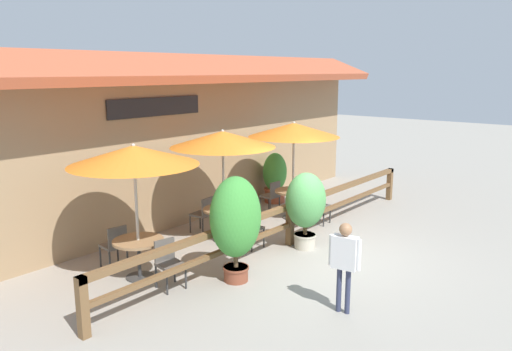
# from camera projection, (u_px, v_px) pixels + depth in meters

# --- Properties ---
(ground_plane) EXTENTS (60.00, 60.00, 0.00)m
(ground_plane) POSITION_uv_depth(u_px,v_px,m) (330.00, 255.00, 10.50)
(ground_plane) COLOR gray
(building_facade) EXTENTS (14.28, 1.49, 4.23)m
(building_facade) POSITION_uv_depth(u_px,v_px,m) (192.00, 137.00, 12.60)
(building_facade) COLOR #997A56
(building_facade) RESTS_ON ground
(patio_railing) EXTENTS (10.40, 0.14, 0.95)m
(patio_railing) POSITION_uv_depth(u_px,v_px,m) (290.00, 215.00, 11.01)
(patio_railing) COLOR brown
(patio_railing) RESTS_ON ground
(patio_umbrella_near) EXTENTS (2.34, 2.34, 2.55)m
(patio_umbrella_near) POSITION_uv_depth(u_px,v_px,m) (134.00, 155.00, 8.90)
(patio_umbrella_near) COLOR #B7B2A8
(patio_umbrella_near) RESTS_ON ground
(dining_table_near) EXTENTS (0.95, 0.95, 0.75)m
(dining_table_near) POSITION_uv_depth(u_px,v_px,m) (139.00, 247.00, 9.26)
(dining_table_near) COLOR olive
(dining_table_near) RESTS_ON ground
(chair_near_streetside) EXTENTS (0.49, 0.49, 0.87)m
(chair_near_streetside) POSITION_uv_depth(u_px,v_px,m) (168.00, 261.00, 8.87)
(chair_near_streetside) COLOR #514C47
(chair_near_streetside) RESTS_ON ground
(chair_near_wallside) EXTENTS (0.46, 0.46, 0.87)m
(chair_near_wallside) POSITION_uv_depth(u_px,v_px,m) (115.00, 244.00, 9.74)
(chair_near_wallside) COLOR #514C47
(chair_near_wallside) RESTS_ON ground
(patio_umbrella_middle) EXTENTS (2.34, 2.34, 2.55)m
(patio_umbrella_middle) POSITION_uv_depth(u_px,v_px,m) (223.00, 139.00, 10.98)
(patio_umbrella_middle) COLOR #B7B2A8
(patio_umbrella_middle) RESTS_ON ground
(dining_table_middle) EXTENTS (0.95, 0.95, 0.75)m
(dining_table_middle) POSITION_uv_depth(u_px,v_px,m) (224.00, 215.00, 11.34)
(dining_table_middle) COLOR olive
(dining_table_middle) RESTS_ON ground
(chair_middle_streetside) EXTENTS (0.46, 0.46, 0.87)m
(chair_middle_streetside) POSITION_uv_depth(u_px,v_px,m) (249.00, 225.00, 10.93)
(chair_middle_streetside) COLOR #514C47
(chair_middle_streetside) RESTS_ON ground
(chair_middle_wallside) EXTENTS (0.47, 0.47, 0.87)m
(chair_middle_wallside) POSITION_uv_depth(u_px,v_px,m) (203.00, 213.00, 11.88)
(chair_middle_wallside) COLOR #514C47
(chair_middle_wallside) RESTS_ON ground
(patio_umbrella_far) EXTENTS (2.34, 2.34, 2.55)m
(patio_umbrella_far) POSITION_uv_depth(u_px,v_px,m) (294.00, 130.00, 12.69)
(patio_umbrella_far) COLOR #B7B2A8
(patio_umbrella_far) RESTS_ON ground
(dining_table_far) EXTENTS (0.95, 0.95, 0.75)m
(dining_table_far) POSITION_uv_depth(u_px,v_px,m) (293.00, 196.00, 13.05)
(dining_table_far) COLOR olive
(dining_table_far) RESTS_ON ground
(chair_far_streetside) EXTENTS (0.46, 0.46, 0.87)m
(chair_far_streetside) POSITION_uv_depth(u_px,v_px,m) (318.00, 204.00, 12.63)
(chair_far_streetside) COLOR #514C47
(chair_far_streetside) RESTS_ON ground
(chair_far_wallside) EXTENTS (0.44, 0.44, 0.87)m
(chair_far_wallside) POSITION_uv_depth(u_px,v_px,m) (272.00, 195.00, 13.59)
(chair_far_wallside) COLOR #514C47
(chair_far_wallside) RESTS_ON ground
(potted_plant_small_flowering) EXTENTS (0.94, 0.84, 1.68)m
(potted_plant_small_flowering) POSITION_uv_depth(u_px,v_px,m) (306.00, 203.00, 10.74)
(potted_plant_small_flowering) COLOR #B7AD99
(potted_plant_small_flowering) RESTS_ON ground
(potted_plant_tall_tropical) EXTENTS (0.99, 0.89, 1.98)m
(potted_plant_tall_tropical) POSITION_uv_depth(u_px,v_px,m) (236.00, 220.00, 9.00)
(potted_plant_tall_tropical) COLOR brown
(potted_plant_tall_tropical) RESTS_ON ground
(potted_plant_corner_fern) EXTENTS (0.75, 0.67, 1.47)m
(potted_plant_corner_fern) POSITION_uv_depth(u_px,v_px,m) (275.00, 177.00, 14.62)
(potted_plant_corner_fern) COLOR #9E4C33
(potted_plant_corner_fern) RESTS_ON ground
(pedestrian) EXTENTS (0.24, 0.53, 1.50)m
(pedestrian) POSITION_uv_depth(u_px,v_px,m) (345.00, 256.00, 7.84)
(pedestrian) COLOR #2D334C
(pedestrian) RESTS_ON ground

